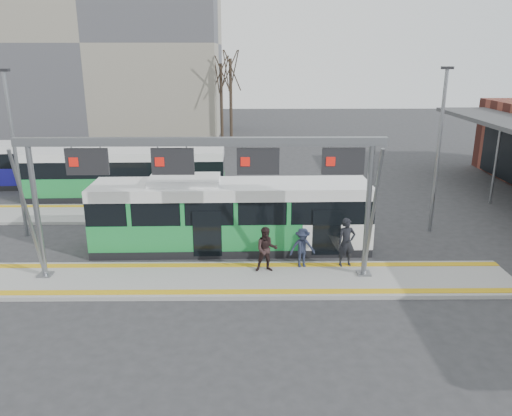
% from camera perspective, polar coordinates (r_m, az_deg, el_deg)
% --- Properties ---
extents(ground, '(120.00, 120.00, 0.00)m').
position_cam_1_polar(ground, '(18.82, -4.39, -8.38)').
color(ground, '#2D2D30').
rests_on(ground, ground).
extents(platform_main, '(22.00, 3.00, 0.15)m').
position_cam_1_polar(platform_main, '(18.79, -4.39, -8.18)').
color(platform_main, gray).
rests_on(platform_main, ground).
extents(platform_second, '(20.00, 3.00, 0.15)m').
position_cam_1_polar(platform_second, '(26.72, -11.90, -0.65)').
color(platform_second, gray).
rests_on(platform_second, ground).
extents(tactile_main, '(22.00, 2.65, 0.02)m').
position_cam_1_polar(tactile_main, '(18.75, -4.40, -7.94)').
color(tactile_main, '#C39317').
rests_on(tactile_main, platform_main).
extents(tactile_second, '(20.00, 0.35, 0.02)m').
position_cam_1_polar(tactile_second, '(27.77, -11.46, 0.25)').
color(tactile_second, '#C39317').
rests_on(tactile_second, platform_second).
extents(gantry, '(13.00, 1.68, 5.20)m').
position_cam_1_polar(gantry, '(17.67, -5.78, 4.66)').
color(gantry, slate).
rests_on(gantry, platform_main).
extents(apartment_block, '(24.50, 12.50, 18.40)m').
position_cam_1_polar(apartment_block, '(55.08, -17.52, 17.68)').
color(apartment_block, gray).
rests_on(apartment_block, ground).
extents(hero_bus, '(11.74, 2.69, 3.21)m').
position_cam_1_polar(hero_bus, '(21.36, -2.89, -0.91)').
color(hero_bus, black).
rests_on(hero_bus, ground).
extents(bg_bus_green, '(11.33, 2.66, 2.82)m').
position_cam_1_polar(bg_bus_green, '(30.01, -14.54, 3.75)').
color(bg_bus_green, black).
rests_on(bg_bus_green, ground).
extents(passenger_a, '(0.78, 0.59, 1.94)m').
position_cam_1_polar(passenger_a, '(19.69, 10.29, -3.88)').
color(passenger_a, black).
rests_on(passenger_a, platform_main).
extents(passenger_b, '(0.90, 0.73, 1.76)m').
position_cam_1_polar(passenger_b, '(18.94, 1.21, -4.76)').
color(passenger_b, black).
rests_on(passenger_b, platform_main).
extents(passenger_c, '(1.10, 0.74, 1.57)m').
position_cam_1_polar(passenger_c, '(19.44, 5.32, -4.53)').
color(passenger_c, '#1E2336').
rests_on(passenger_c, platform_main).
extents(tree_left, '(1.40, 1.40, 8.69)m').
position_cam_1_polar(tree_left, '(45.89, -2.94, 15.36)').
color(tree_left, '#382B21').
rests_on(tree_left, ground).
extents(tree_mid, '(1.40, 1.40, 8.19)m').
position_cam_1_polar(tree_mid, '(47.37, -4.03, 14.93)').
color(tree_mid, '#382B21').
rests_on(tree_mid, ground).
extents(lamp_west, '(0.50, 0.25, 7.51)m').
position_cam_1_polar(lamp_west, '(24.65, -25.84, 5.90)').
color(lamp_west, slate).
rests_on(lamp_west, ground).
extents(lamp_east, '(0.50, 0.25, 7.58)m').
position_cam_1_polar(lamp_east, '(24.30, 20.15, 6.52)').
color(lamp_east, slate).
rests_on(lamp_east, ground).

